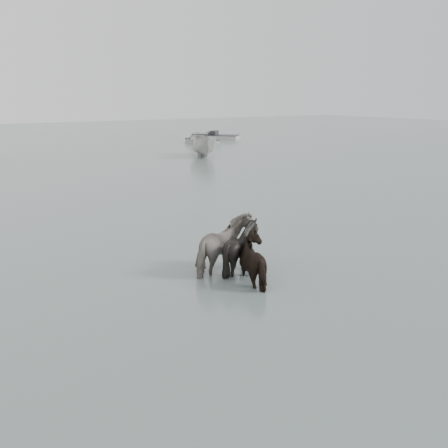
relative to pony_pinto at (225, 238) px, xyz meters
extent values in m
plane|color=#54635F|center=(0.09, 0.32, -0.77)|extent=(140.00, 140.00, 0.00)
imported|color=black|center=(0.00, 0.00, 0.00)|extent=(1.99, 1.53, 1.53)
imported|color=black|center=(0.24, -1.03, -0.09)|extent=(1.31, 1.47, 1.35)
imported|color=black|center=(0.29, -0.22, -0.08)|extent=(1.48, 1.38, 1.36)
imported|color=#ADADA8|center=(12.25, 20.88, -0.01)|extent=(2.79, 4.20, 1.52)
camera|label=1|loc=(-6.89, -10.30, 3.20)|focal=45.00mm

